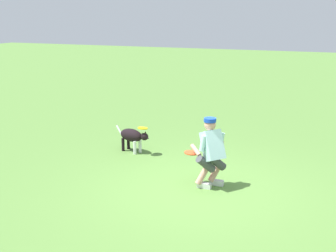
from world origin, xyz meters
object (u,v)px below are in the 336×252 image
object	(u,v)px
dog	(133,136)
frisbee_held	(191,153)
person	(211,151)
frisbee_flying	(143,128)

from	to	relation	value
dog	frisbee_held	xyz separation A→B (m)	(-1.85, 1.33, 0.23)
dog	frisbee_held	world-z (taller)	frisbee_held
person	dog	world-z (taller)	person
dog	frisbee_held	size ratio (longest dim) A/B	3.95
dog	frisbee_flying	bearing A→B (deg)	1.49
dog	frisbee_flying	distance (m)	0.39
person	frisbee_flying	size ratio (longest dim) A/B	5.72
person	dog	bearing A→B (deg)	8.51
person	frisbee_held	xyz separation A→B (m)	(0.39, -0.01, -0.09)
person	frisbee_held	world-z (taller)	person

